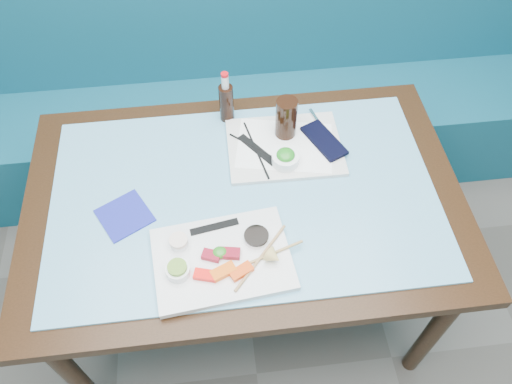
{
  "coord_description": "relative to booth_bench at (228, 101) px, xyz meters",
  "views": [
    {
      "loc": [
        -0.07,
        0.51,
        2.04
      ],
      "look_at": [
        0.03,
        1.42,
        0.8
      ],
      "focal_mm": 35.0,
      "sensor_mm": 36.0,
      "label": 1
    }
  ],
  "objects": [
    {
      "name": "sashimi_plate",
      "position": [
        -0.09,
        -1.07,
        0.39
      ],
      "size": [
        0.42,
        0.32,
        0.02
      ],
      "primitive_type": "cube",
      "rotation": [
        0.0,
        0.0,
        0.1
      ],
      "color": "silver",
      "rests_on": "glass_top"
    },
    {
      "name": "salmon_mid",
      "position": [
        -0.09,
        -1.12,
        0.41
      ],
      "size": [
        0.08,
        0.06,
        0.02
      ],
      "primitive_type": "cube",
      "rotation": [
        0.0,
        0.0,
        0.41
      ],
      "color": "#F05809",
      "rests_on": "sashimi_plate"
    },
    {
      "name": "soy_fill",
      "position": [
        0.02,
        -1.02,
        0.42
      ],
      "size": [
        0.08,
        0.08,
        0.01
      ],
      "primitive_type": "cylinder",
      "rotation": [
        0.0,
        0.0,
        0.13
      ],
      "color": "black",
      "rests_on": "soy_dish"
    },
    {
      "name": "seaweed_salad",
      "position": [
        0.15,
        -0.74,
        0.44
      ],
      "size": [
        0.06,
        0.06,
        0.03
      ],
      "primitive_type": "ellipsoid",
      "rotation": [
        0.0,
        0.0,
        -0.05
      ],
      "color": "#1E7D1C",
      "rests_on": "seaweed_bowl"
    },
    {
      "name": "tray_sleeve",
      "position": [
        0.06,
        -0.67,
        0.4
      ],
      "size": [
        0.12,
        0.15,
        0.0
      ],
      "primitive_type": "cube",
      "rotation": [
        0.0,
        0.0,
        0.63
      ],
      "color": "black",
      "rests_on": "serving_tray"
    },
    {
      "name": "cola_glass",
      "position": [
        0.17,
        -0.61,
        0.47
      ],
      "size": [
        0.09,
        0.09,
        0.15
      ],
      "primitive_type": "cylinder",
      "rotation": [
        0.0,
        0.0,
        -0.24
      ],
      "color": "black",
      "rests_on": "serving_tray"
    },
    {
      "name": "wasabi_fill",
      "position": [
        -0.21,
        -1.1,
        0.44
      ],
      "size": [
        0.06,
        0.06,
        0.01
      ],
      "primitive_type": "cylinder",
      "rotation": [
        0.0,
        0.0,
        0.07
      ],
      "color": "olive",
      "rests_on": "ramekin_wasabi"
    },
    {
      "name": "chopstick_sleeve",
      "position": [
        -0.1,
        -0.96,
        0.41
      ],
      "size": [
        0.15,
        0.05,
        0.0
      ],
      "primitive_type": "cube",
      "rotation": [
        0.0,
        0.0,
        0.17
      ],
      "color": "black",
      "rests_on": "sashimi_plate"
    },
    {
      "name": "serving_tray",
      "position": [
        0.16,
        -0.66,
        0.39
      ],
      "size": [
        0.39,
        0.29,
        0.01
      ],
      "primitive_type": "cube",
      "rotation": [
        0.0,
        0.0,
        -0.01
      ],
      "color": "silver",
      "rests_on": "glass_top"
    },
    {
      "name": "seaweed_bowl",
      "position": [
        0.15,
        -0.74,
        0.42
      ],
      "size": [
        0.11,
        0.11,
        0.04
      ],
      "primitive_type": "cylinder",
      "rotation": [
        0.0,
        0.0,
        0.29
      ],
      "color": "white",
      "rests_on": "serving_tray"
    },
    {
      "name": "black_chopstick_a",
      "position": [
        0.06,
        -0.67,
        0.4
      ],
      "size": [
        0.06,
        0.26,
        0.01
      ],
      "primitive_type": "cylinder",
      "rotation": [
        1.57,
        0.0,
        0.2
      ],
      "color": "black",
      "rests_on": "serving_tray"
    },
    {
      "name": "ginger_fill",
      "position": [
        -0.21,
        -1.01,
        0.43
      ],
      "size": [
        0.07,
        0.07,
        0.01
      ],
      "primitive_type": "cylinder",
      "rotation": [
        0.0,
        0.0,
        0.39
      ],
      "color": "beige",
      "rests_on": "ramekin_ginger"
    },
    {
      "name": "cola_bottle_body",
      "position": [
        -0.02,
        -0.49,
        0.45
      ],
      "size": [
        0.06,
        0.06,
        0.14
      ],
      "primitive_type": "cylinder",
      "rotation": [
        0.0,
        0.0,
        0.24
      ],
      "color": "black",
      "rests_on": "glass_top"
    },
    {
      "name": "wooden_chopstick_b",
      "position": [
        0.03,
        -1.08,
        0.41
      ],
      "size": [
        0.24,
        0.09,
        0.01
      ],
      "primitive_type": "cylinder",
      "rotation": [
        1.57,
        0.0,
        -1.25
      ],
      "color": "#9F7F4A",
      "rests_on": "sashimi_plate"
    },
    {
      "name": "glass_top",
      "position": [
        0.0,
        -0.84,
        0.38
      ],
      "size": [
        1.22,
        0.76,
        0.01
      ],
      "primitive_type": "cube",
      "color": "#5E9DBD",
      "rests_on": "dining_table"
    },
    {
      "name": "soy_dish",
      "position": [
        0.02,
        -1.02,
        0.41
      ],
      "size": [
        0.08,
        0.08,
        0.01
      ],
      "primitive_type": "cylinder",
      "rotation": [
        0.0,
        0.0,
        -0.22
      ],
      "color": "white",
      "rests_on": "sashimi_plate"
    },
    {
      "name": "fork",
      "position": [
        0.29,
        -0.56,
        0.4
      ],
      "size": [
        0.04,
        0.1,
        0.01
      ],
      "primitive_type": "cylinder",
      "rotation": [
        1.57,
        0.0,
        0.26
      ],
      "color": "silver",
      "rests_on": "serving_tray"
    },
    {
      "name": "blue_napkin",
      "position": [
        -0.37,
        -0.88,
        0.39
      ],
      "size": [
        0.2,
        0.2,
        0.01
      ],
      "primitive_type": "cube",
      "rotation": [
        0.0,
        0.0,
        0.5
      ],
      "color": "navy",
      "rests_on": "glass_top"
    },
    {
      "name": "cola_bottle_cap",
      "position": [
        -0.02,
        -0.49,
        0.58
      ],
      "size": [
        0.03,
        0.03,
        0.01
      ],
      "primitive_type": "cylinder",
      "rotation": [
        0.0,
        0.0,
        0.09
      ],
      "color": "red",
      "rests_on": "cola_bottle_neck"
    },
    {
      "name": "tuna_right",
      "position": [
        -0.06,
        -1.06,
        0.41
      ],
      "size": [
        0.06,
        0.04,
        0.02
      ],
      "primitive_type": "cube",
      "rotation": [
        0.0,
        0.0,
        -0.18
      ],
      "color": "maroon",
      "rests_on": "sashimi_plate"
    },
    {
      "name": "black_chopstick_b",
      "position": [
        0.07,
        -0.67,
        0.4
      ],
      "size": [
        0.18,
        0.17,
        0.01
      ],
      "primitive_type": "cylinder",
      "rotation": [
        1.57,
        0.0,
        0.83
      ],
      "color": "black",
      "rests_on": "serving_tray"
    },
    {
      "name": "wooden_chopstick_a",
      "position": [
        0.02,
        -1.08,
        0.41
      ],
      "size": [
        0.17,
        0.2,
        0.01
      ],
      "primitive_type": "cylinder",
      "rotation": [
        1.57,
        0.0,
        -0.71
      ],
      "color": "#9E764A",
      "rests_on": "sashimi_plate"
    },
    {
      "name": "ramekin_wasabi",
      "position": [
        -0.21,
        -1.1,
        0.42
      ],
      "size": [
        0.09,
        0.09,
        0.03
      ],
      "primitive_type": "cylinder",
      "rotation": [
        0.0,
        0.0,
        -0.34
      ],
      "color": "white",
      "rests_on": "sashimi_plate"
    },
    {
      "name": "salmon_left",
      "position": [
        -0.14,
        -1.12,
        0.41
      ],
      "size": [
        0.07,
        0.05,
        0.02
      ],
      "primitive_type": "cube",
      "rotation": [
        0.0,
        0.0,
        -0.28
      ],
      "color": "#FC100A",
      "rests_on": "sashimi_plate"
    },
    {
      "name": "navy_pouch",
      "position": [
        0.29,
        -0.66,
        0.4
      ],
      "size": [
        0.14,
        0.19,
        0.01
      ],
      "primitive_type": "cube",
      "rotation": [
        0.0,
        0.0,
        0.42
      ],
      "color": "black",
      "rests_on": "serving_tray"
    },
    {
      "name": "dining_table",
      "position": [
        0.0,
        -0.84,
        0.29
      ],
      "size": [
        1.4,
        0.9,
        0.75
      ],
      "color": "black",
      "rests_on": "ground"
    },
    {
      "name": "booth_bench",
      "position": [
        0.0,
        0.0,
        0.0
      ],
      "size": [
        3.0,
        0.56,
        1.17
      ],
      "color": "#0F4D61",
      "rests_on": "ground"
    },
    {
      "name": "cola_bottle_neck",
      "position": [
        -0.02,
        -0.49,
        0.55
      ],
      "size": [
        0.03,
        0.03,
        0.05
      ],
      "primitive_type": "cylinder",
      "rotation": [
        0.0,
        0.0,
        0.39
      ],
      "color": "silver",
      "rests_on": "cola_bottle_body"
    },
    {
      "name": "salmon_right",
      "position": [
        -0.04,
        -1.12,
        0.41
      ],
      "size": [
        0.07,
        0.06,
        0.02
      ],
      "primitive_type": "cube",
      "rotation": [
        0.0,
        0.0,
        0.49
      ],
      "color": "#EB4209",
      "rests_on": "sashimi_plate"
    },
    {
      "name": "tuna_left",
      "position": [
        -0.12,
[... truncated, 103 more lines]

